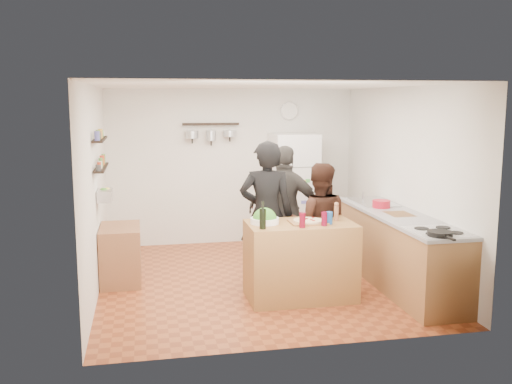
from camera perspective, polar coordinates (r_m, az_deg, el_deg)
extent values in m
plane|color=brown|center=(7.54, 0.15, -8.79)|extent=(4.20, 4.20, 0.00)
plane|color=white|center=(7.17, 0.16, 10.58)|extent=(4.20, 4.20, 0.00)
plane|color=silver|center=(9.30, -2.41, 2.53)|extent=(4.00, 0.00, 4.00)
plane|color=silver|center=(7.13, -15.80, 0.17)|extent=(0.00, 4.20, 4.20)
plane|color=silver|center=(7.89, 14.55, 1.05)|extent=(0.00, 4.20, 4.20)
cube|color=brown|center=(6.78, 4.45, -6.86)|extent=(1.25, 0.72, 0.91)
cube|color=brown|center=(6.67, 5.21, -3.02)|extent=(0.42, 0.34, 0.02)
cylinder|color=#D3B78B|center=(6.66, 5.21, -2.86)|extent=(0.34, 0.34, 0.02)
cylinder|color=white|center=(6.61, 0.87, -2.88)|extent=(0.33, 0.33, 0.07)
cylinder|color=black|center=(6.31, 0.68, -2.72)|extent=(0.07, 0.07, 0.22)
cylinder|color=#5C0718|center=(6.41, 4.66, -2.81)|extent=(0.07, 0.07, 0.17)
cylinder|color=#5D071E|center=(6.52, 6.84, -2.68)|extent=(0.07, 0.07, 0.16)
cylinder|color=brown|center=(6.83, 8.03, -2.11)|extent=(0.05, 0.05, 0.18)
cylinder|color=navy|center=(6.63, 7.29, -2.59)|extent=(0.09, 0.09, 0.14)
imported|color=black|center=(7.08, 1.06, -2.26)|extent=(0.75, 0.57, 1.84)
imported|color=black|center=(7.20, 6.29, -3.27)|extent=(0.89, 0.77, 1.56)
imported|color=#2C2A27|center=(7.64, 2.96, -1.84)|extent=(1.10, 0.85, 1.73)
cube|color=#9E7042|center=(7.43, 14.05, -5.71)|extent=(0.63, 2.63, 0.90)
cube|color=white|center=(6.50, 17.77, -3.82)|extent=(0.60, 0.62, 0.02)
cylinder|color=black|center=(6.27, 17.92, -3.98)|extent=(0.26, 0.26, 0.05)
cube|color=silver|center=(8.09, 11.62, -1.05)|extent=(0.50, 0.80, 0.03)
cube|color=brown|center=(7.34, 14.14, -2.21)|extent=(0.30, 0.40, 0.02)
cylinder|color=#AD1326|center=(7.70, 12.42, -1.18)|extent=(0.23, 0.23, 0.10)
cube|color=white|center=(9.20, 3.80, 0.25)|extent=(0.70, 0.68, 1.80)
cylinder|color=silver|center=(9.41, 3.35, 8.09)|extent=(0.30, 0.03, 0.30)
cube|color=black|center=(7.29, -15.22, 2.37)|extent=(0.12, 1.00, 0.02)
cube|color=black|center=(7.26, -15.33, 5.11)|extent=(0.12, 1.00, 0.02)
cube|color=silver|center=(7.34, -14.87, -0.34)|extent=(0.18, 0.35, 0.14)
cube|color=#925E3D|center=(7.57, -13.38, -6.09)|extent=(0.50, 0.80, 0.73)
cube|color=black|center=(9.10, -4.53, 6.78)|extent=(0.90, 0.04, 0.04)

